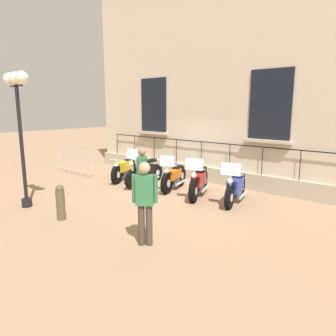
# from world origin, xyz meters

# --- Properties ---
(ground_plane) EXTENTS (60.00, 60.00, 0.00)m
(ground_plane) POSITION_xyz_m (0.00, 0.00, 0.00)
(ground_plane) COLOR #9E7A5B
(building_facade) EXTENTS (0.82, 11.75, 8.63)m
(building_facade) POSITION_xyz_m (-2.30, 0.00, 4.22)
(building_facade) COLOR beige
(building_facade) RESTS_ON ground_plane
(motorcycle_yellow) EXTENTS (1.88, 0.98, 0.90)m
(motorcycle_yellow) POSITION_xyz_m (-0.02, -2.35, 0.43)
(motorcycle_yellow) COLOR black
(motorcycle_yellow) RESTS_ON ground_plane
(motorcycle_black) EXTENTS (2.14, 0.58, 1.41)m
(motorcycle_black) POSITION_xyz_m (-0.02, -1.22, 0.44)
(motorcycle_black) COLOR black
(motorcycle_black) RESTS_ON ground_plane
(motorcycle_orange) EXTENTS (1.92, 0.80, 1.27)m
(motorcycle_orange) POSITION_xyz_m (-0.22, 0.02, 0.44)
(motorcycle_orange) COLOR black
(motorcycle_orange) RESTS_ON ground_plane
(motorcycle_red) EXTENTS (2.04, 1.03, 1.34)m
(motorcycle_red) POSITION_xyz_m (-0.10, 1.16, 0.45)
(motorcycle_red) COLOR black
(motorcycle_red) RESTS_ON ground_plane
(motorcycle_blue) EXTENTS (2.01, 0.81, 1.32)m
(motorcycle_blue) POSITION_xyz_m (-0.24, 2.41, 0.46)
(motorcycle_blue) COLOR black
(motorcycle_blue) RESTS_ON ground_plane
(lamppost) EXTENTS (0.34, 1.04, 3.77)m
(lamppost) POSITION_xyz_m (4.05, -1.97, 2.86)
(lamppost) COLOR black
(lamppost) RESTS_ON ground_plane
(crowd_barrier) EXTENTS (0.15, 2.30, 1.05)m
(crowd_barrier) POSITION_xyz_m (0.63, -4.75, 0.57)
(crowd_barrier) COLOR #B7B7BF
(crowd_barrier) RESTS_ON ground_plane
(bollard) EXTENTS (0.22, 0.22, 0.92)m
(bollard) POSITION_xyz_m (3.96, -0.26, 0.46)
(bollard) COLOR brown
(bollard) RESTS_ON ground_plane
(pedestrian_standing) EXTENTS (0.39, 0.44, 1.76)m
(pedestrian_standing) POSITION_xyz_m (3.62, 2.43, 1.00)
(pedestrian_standing) COLOR #47382D
(pedestrian_standing) RESTS_ON ground_plane
(pedestrian_walking) EXTENTS (0.48, 0.37, 1.67)m
(pedestrian_walking) POSITION_xyz_m (1.65, 0.35, 0.94)
(pedestrian_walking) COLOR black
(pedestrian_walking) RESTS_ON ground_plane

